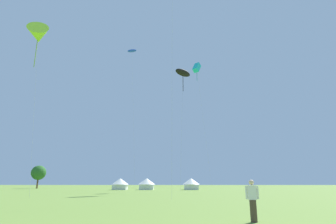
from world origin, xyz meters
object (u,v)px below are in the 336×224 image
(festival_tent_left, at_px, (191,183))
(tree_distant_left, at_px, (39,173))
(kite_blue_parafoil, at_px, (132,51))
(person_spectator, at_px, (253,201))
(festival_tent_right, at_px, (147,183))
(kite_cyan_box, at_px, (197,68))
(festival_tent_center, at_px, (120,183))
(kite_lime_delta, at_px, (38,35))
(kite_black_parafoil, at_px, (183,73))

(festival_tent_left, bearing_deg, tree_distant_left, 161.93)
(kite_blue_parafoil, height_order, person_spectator, kite_blue_parafoil)
(festival_tent_right, bearing_deg, kite_cyan_box, -9.94)
(festival_tent_center, height_order, festival_tent_left, festival_tent_left)
(kite_lime_delta, height_order, person_spectator, kite_lime_delta)
(festival_tent_left, bearing_deg, festival_tent_right, -180.00)
(festival_tent_center, bearing_deg, festival_tent_left, 0.00)
(kite_lime_delta, relative_size, festival_tent_right, 5.70)
(festival_tent_center, xyz_separation_m, tree_distant_left, (-26.75, 14.19, 2.97))
(festival_tent_left, distance_m, tree_distant_left, 45.83)
(kite_cyan_box, bearing_deg, tree_distant_left, 160.18)
(kite_blue_parafoil, bearing_deg, kite_lime_delta, -110.36)
(festival_tent_center, bearing_deg, kite_blue_parafoil, -70.61)
(kite_lime_delta, distance_m, festival_tent_right, 40.33)
(kite_cyan_box, relative_size, festival_tent_right, 7.72)
(kite_lime_delta, distance_m, kite_blue_parafoil, 27.54)
(person_spectator, bearing_deg, kite_cyan_box, 87.17)
(kite_cyan_box, xyz_separation_m, person_spectator, (-2.55, -51.54, -28.94))
(kite_lime_delta, distance_m, festival_tent_left, 44.60)
(tree_distant_left, bearing_deg, festival_tent_left, -18.07)
(kite_lime_delta, bearing_deg, festival_tent_left, 55.65)
(kite_blue_parafoil, distance_m, festival_tent_center, 31.08)
(kite_cyan_box, distance_m, festival_tent_right, 30.98)
(kite_black_parafoil, relative_size, festival_tent_left, 5.74)
(kite_black_parafoil, relative_size, kite_blue_parafoil, 0.74)
(kite_lime_delta, distance_m, kite_cyan_box, 40.26)
(kite_cyan_box, relative_size, festival_tent_left, 7.71)
(kite_black_parafoil, relative_size, festival_tent_center, 5.79)
(kite_black_parafoil, bearing_deg, festival_tent_left, 82.48)
(kite_cyan_box, height_order, person_spectator, kite_cyan_box)
(festival_tent_right, xyz_separation_m, festival_tent_left, (10.45, 0.00, 0.00))
(kite_cyan_box, height_order, festival_tent_left, kite_cyan_box)
(kite_blue_parafoil, bearing_deg, kite_black_parafoil, -33.12)
(festival_tent_right, bearing_deg, tree_distant_left, 156.75)
(kite_blue_parafoil, height_order, tree_distant_left, kite_blue_parafoil)
(person_spectator, xyz_separation_m, festival_tent_left, (0.66, 53.71, 0.61))
(kite_blue_parafoil, bearing_deg, kite_cyan_box, 23.45)
(tree_distant_left, bearing_deg, kite_lime_delta, -66.08)
(kite_blue_parafoil, height_order, festival_tent_right, kite_blue_parafoil)
(kite_lime_delta, height_order, kite_cyan_box, kite_cyan_box)
(kite_black_parafoil, distance_m, person_spectator, 43.19)
(festival_tent_center, height_order, festival_tent_right, festival_tent_right)
(person_spectator, height_order, festival_tent_right, festival_tent_right)
(kite_blue_parafoil, relative_size, festival_tent_right, 7.81)
(kite_cyan_box, height_order, tree_distant_left, kite_cyan_box)
(kite_cyan_box, bearing_deg, festival_tent_center, 173.37)
(festival_tent_left, xyz_separation_m, tree_distant_left, (-43.47, 14.19, 2.95))
(festival_tent_center, relative_size, festival_tent_right, 0.99)
(kite_black_parafoil, xyz_separation_m, kite_blue_parafoil, (-11.44, 7.46, 8.60))
(kite_blue_parafoil, distance_m, person_spectator, 55.59)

